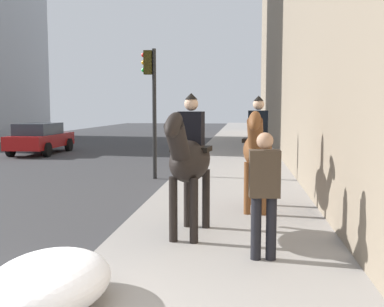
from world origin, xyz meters
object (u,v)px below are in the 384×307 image
mounted_horse_far (258,148)px  traffic_light_near_curb (151,92)px  pedestrian_greeting (264,187)px  car_near_lane (41,138)px  mounted_horse_near (189,158)px

mounted_horse_far → traffic_light_near_curb: (4.48, 3.01, 1.23)m
mounted_horse_far → pedestrian_greeting: (-2.97, -0.00, -0.27)m
traffic_light_near_curb → car_near_lane: bearing=44.2°
car_near_lane → traffic_light_near_curb: 9.73m
pedestrian_greeting → car_near_lane: size_ratio=0.38×
mounted_horse_far → mounted_horse_near: bearing=-24.7°
car_near_lane → traffic_light_near_curb: bearing=-137.9°
mounted_horse_near → pedestrian_greeting: 1.54m
mounted_horse_far → pedestrian_greeting: mounted_horse_far is taller
mounted_horse_near → traffic_light_near_curb: bearing=-156.7°
mounted_horse_near → mounted_horse_far: bearing=157.0°
mounted_horse_far → pedestrian_greeting: 2.98m
pedestrian_greeting → traffic_light_near_curb: size_ratio=0.44×
pedestrian_greeting → traffic_light_near_curb: traffic_light_near_curb is taller
mounted_horse_near → car_near_lane: mounted_horse_near is taller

